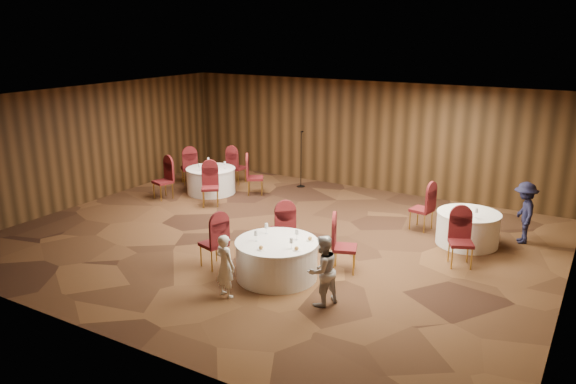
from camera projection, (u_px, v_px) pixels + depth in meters
The scene contains 15 objects.
ground at pixel (276, 239), 12.92m from camera, with size 12.00×12.00×0.00m, color black.
room_shell at pixel (276, 155), 12.37m from camera, with size 12.00×12.00×12.00m.
table_main at pixel (277, 259), 10.84m from camera, with size 1.61×1.61×0.74m.
table_left at pixel (211, 180), 16.41m from camera, with size 1.43×1.43×0.74m.
table_right at pixel (468, 228), 12.50m from camera, with size 1.38×1.38×0.74m.
chairs_main at pixel (280, 240), 11.47m from camera, with size 3.03×2.10×1.00m.
chairs_left at pixel (211, 176), 16.40m from camera, with size 3.13×3.01×1.00m.
chairs_right at pixel (440, 225), 12.36m from camera, with size 2.01×2.36×1.00m.
tabletop_main at pixel (283, 239), 10.59m from camera, with size 1.07×1.02×0.22m.
tabletop_left at pixel (211, 165), 16.29m from camera, with size 0.81×0.80×0.22m.
tabletop_right at pixel (476, 211), 12.03m from camera, with size 0.08×0.08×0.22m.
mic_stand at pixel (301, 170), 17.00m from camera, with size 0.24×0.24×1.72m.
woman_a at pixel (225, 266), 10.00m from camera, with size 0.43×0.28×1.18m, color white.
woman_b at pixel (322, 270), 9.70m from camera, with size 0.62×0.48×1.27m, color #B0B1B5.
man_c at pixel (524, 213), 12.51m from camera, with size 0.91×0.52×1.40m, color black.
Camera 1 is at (6.38, -10.27, 4.68)m, focal length 35.00 mm.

